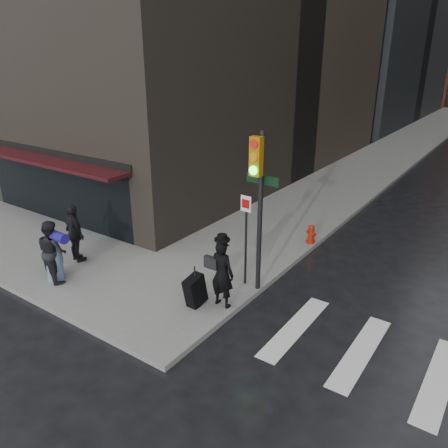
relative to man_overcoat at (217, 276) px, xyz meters
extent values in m
plane|color=black|center=(-1.48, -0.55, -0.98)|extent=(140.00, 140.00, 0.00)
cube|color=slate|center=(-1.48, 26.45, -0.91)|extent=(4.00, 50.00, 0.15)
cube|color=silver|center=(2.02, 0.45, -0.98)|extent=(0.50, 3.00, 0.01)
cube|color=silver|center=(3.62, 0.45, -0.98)|extent=(0.50, 3.00, 0.01)
cube|color=silver|center=(5.22, 0.45, -0.98)|extent=(0.50, 3.00, 0.01)
cube|color=#58301E|center=(-14.48, 61.45, 12.02)|extent=(22.00, 20.00, 26.00)
cube|color=black|center=(-8.48, 1.50, 0.42)|extent=(8.00, 0.12, 2.60)
cube|color=#340B0F|center=(-8.48, 1.00, 1.67)|extent=(8.40, 1.10, 0.12)
cube|color=black|center=(-8.48, 1.43, 1.84)|extent=(8.40, 0.08, 0.22)
imported|color=black|center=(0.12, 0.08, 0.07)|extent=(0.67, 0.45, 1.80)
cylinder|color=black|center=(0.12, 0.08, 0.99)|extent=(0.39, 0.39, 0.05)
cylinder|color=black|center=(0.12, 0.08, 1.05)|extent=(0.24, 0.24, 0.14)
cube|color=black|center=(-0.19, 0.03, 0.31)|extent=(0.39, 0.13, 0.31)
cube|color=black|center=(-0.44, -0.33, -0.41)|extent=(0.32, 0.71, 0.91)
cylinder|color=black|center=(-0.44, -0.33, 0.07)|extent=(0.04, 0.04, 0.42)
imported|color=black|center=(-4.54, -1.53, 0.06)|extent=(0.98, 0.82, 1.79)
cube|color=black|center=(-4.92, -1.27, -0.30)|extent=(0.58, 0.38, 0.33)
cylinder|color=navy|center=(-4.23, -1.46, 0.54)|extent=(0.54, 0.29, 0.29)
imported|color=black|center=(-5.04, -0.38, 0.08)|extent=(1.14, 0.67, 1.82)
cylinder|color=black|center=(0.42, 1.35, 1.32)|extent=(0.13, 0.13, 4.30)
cube|color=#BD7C0C|center=(0.40, 1.11, 2.88)|extent=(0.31, 0.21, 0.97)
cylinder|color=red|center=(0.39, 1.00, 3.20)|extent=(0.22, 0.07, 0.22)
cylinder|color=orange|center=(0.39, 1.00, 2.88)|extent=(0.22, 0.07, 0.22)
cylinder|color=#19E533|center=(0.39, 1.00, 2.55)|extent=(0.22, 0.07, 0.22)
cylinder|color=black|center=(-0.01, 1.38, 0.46)|extent=(0.06, 0.06, 2.58)
cube|color=white|center=(-0.01, 1.35, 1.53)|extent=(0.32, 0.04, 0.43)
cube|color=black|center=(0.42, 1.43, 2.23)|extent=(0.97, 0.10, 0.24)
cylinder|color=#9C1909|center=(0.32, 5.03, -0.79)|extent=(0.29, 0.29, 0.09)
cylinder|color=#9C1909|center=(0.32, 5.03, -0.56)|extent=(0.22, 0.22, 0.54)
sphere|color=#9C1909|center=(0.32, 5.03, -0.28)|extent=(0.20, 0.20, 0.20)
cylinder|color=#9C1909|center=(0.32, 5.03, -0.47)|extent=(0.38, 0.25, 0.13)
camera|label=1|loc=(5.69, -7.83, 5.19)|focal=35.00mm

